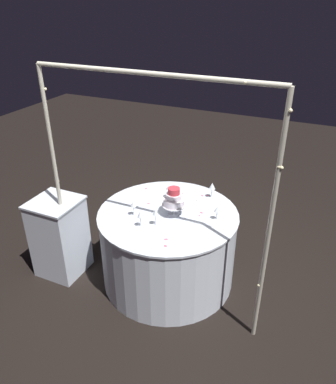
# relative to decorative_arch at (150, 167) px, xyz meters

# --- Properties ---
(ground_plane) EXTENTS (12.00, 12.00, 0.00)m
(ground_plane) POSITION_rel_decorative_arch_xyz_m (-0.00, -0.34, -1.40)
(ground_plane) COLOR black
(decorative_arch) EXTENTS (1.99, 0.06, 2.13)m
(decorative_arch) POSITION_rel_decorative_arch_xyz_m (0.00, 0.00, 0.00)
(decorative_arch) COLOR #B7B29E
(decorative_arch) RESTS_ON ground
(main_table) EXTENTS (1.33, 1.33, 0.78)m
(main_table) POSITION_rel_decorative_arch_xyz_m (-0.00, -0.34, -1.01)
(main_table) COLOR silver
(main_table) RESTS_ON ground
(side_table) EXTENTS (0.46, 0.46, 0.83)m
(side_table) POSITION_rel_decorative_arch_xyz_m (1.06, -0.01, -0.98)
(side_table) COLOR silver
(side_table) RESTS_ON ground
(tiered_cake) EXTENTS (0.22, 0.22, 0.28)m
(tiered_cake) POSITION_rel_decorative_arch_xyz_m (-0.06, -0.35, -0.45)
(tiered_cake) COLOR silver
(tiered_cake) RESTS_ON main_table
(wine_glass_0) EXTENTS (0.06, 0.06, 0.14)m
(wine_glass_0) POSITION_rel_decorative_arch_xyz_m (-0.45, -0.43, -0.51)
(wine_glass_0) COLOR silver
(wine_glass_0) RESTS_ON main_table
(wine_glass_1) EXTENTS (0.06, 0.06, 0.16)m
(wine_glass_1) POSITION_rel_decorative_arch_xyz_m (0.12, -0.03, -0.50)
(wine_glass_1) COLOR silver
(wine_glass_1) RESTS_ON main_table
(wine_glass_2) EXTENTS (0.06, 0.06, 0.15)m
(wine_glass_2) POSITION_rel_decorative_arch_xyz_m (0.11, -0.61, -0.50)
(wine_glass_2) COLOR silver
(wine_glass_2) RESTS_ON main_table
(wine_glass_3) EXTENTS (0.06, 0.06, 0.17)m
(wine_glass_3) POSITION_rel_decorative_arch_xyz_m (0.01, -0.11, -0.49)
(wine_glass_3) COLOR silver
(wine_glass_3) RESTS_ON main_table
(wine_glass_4) EXTENTS (0.06, 0.06, 0.15)m
(wine_glass_4) POSITION_rel_decorative_arch_xyz_m (0.27, -0.17, -0.50)
(wine_glass_4) COLOR silver
(wine_glass_4) RESTS_ON main_table
(wine_glass_5) EXTENTS (0.06, 0.06, 0.17)m
(wine_glass_5) POSITION_rel_decorative_arch_xyz_m (-0.28, -0.80, -0.49)
(wine_glass_5) COLOR silver
(wine_glass_5) RESTS_ON main_table
(cake_knife) EXTENTS (0.30, 0.03, 0.01)m
(cake_knife) POSITION_rel_decorative_arch_xyz_m (-0.05, -0.68, -0.61)
(cake_knife) COLOR silver
(cake_knife) RESTS_ON main_table
(rose_petal_0) EXTENTS (0.04, 0.04, 0.00)m
(rose_petal_0) POSITION_rel_decorative_arch_xyz_m (0.14, -0.82, -0.61)
(rose_petal_0) COLOR #EA6B84
(rose_petal_0) RESTS_ON main_table
(rose_petal_1) EXTENTS (0.05, 0.04, 0.00)m
(rose_petal_1) POSITION_rel_decorative_arch_xyz_m (-0.28, -0.48, -0.61)
(rose_petal_1) COLOR #EA6B84
(rose_petal_1) RESTS_ON main_table
(rose_petal_2) EXTENTS (0.05, 0.04, 0.00)m
(rose_petal_2) POSITION_rel_decorative_arch_xyz_m (-0.16, 0.05, -0.61)
(rose_petal_2) COLOR #EA6B84
(rose_petal_2) RESTS_ON main_table
(rose_petal_3) EXTENTS (0.05, 0.05, 0.00)m
(rose_petal_3) POSITION_rel_decorative_arch_xyz_m (-0.18, -0.80, -0.61)
(rose_petal_3) COLOR #EA6B84
(rose_petal_3) RESTS_ON main_table
(rose_petal_4) EXTENTS (0.03, 0.03, 0.00)m
(rose_petal_4) POSITION_rel_decorative_arch_xyz_m (-0.29, -0.42, -0.61)
(rose_petal_4) COLOR #EA6B84
(rose_petal_4) RESTS_ON main_table
(rose_petal_5) EXTENTS (0.03, 0.04, 0.00)m
(rose_petal_5) POSITION_rel_decorative_arch_xyz_m (0.41, -0.70, -0.61)
(rose_petal_5) COLOR #EA6B84
(rose_petal_5) RESTS_ON main_table
(rose_petal_6) EXTENTS (0.03, 0.03, 0.00)m
(rose_petal_6) POSITION_rel_decorative_arch_xyz_m (-0.23, -0.82, -0.61)
(rose_petal_6) COLOR #EA6B84
(rose_petal_6) RESTS_ON main_table
(rose_petal_7) EXTENTS (0.02, 0.03, 0.00)m
(rose_petal_7) POSITION_rel_decorative_arch_xyz_m (0.03, -0.75, -0.61)
(rose_petal_7) COLOR #EA6B84
(rose_petal_7) RESTS_ON main_table
(rose_petal_8) EXTENTS (0.04, 0.04, 0.00)m
(rose_petal_8) POSITION_rel_decorative_arch_xyz_m (0.25, -0.42, -0.61)
(rose_petal_8) COLOR #EA6B84
(rose_petal_8) RESTS_ON main_table
(rose_petal_9) EXTENTS (0.05, 0.04, 0.00)m
(rose_petal_9) POSITION_rel_decorative_arch_xyz_m (-0.19, 0.13, -0.61)
(rose_petal_9) COLOR #EA6B84
(rose_petal_9) RESTS_ON main_table
(rose_petal_10) EXTENTS (0.03, 0.04, 0.00)m
(rose_petal_10) POSITION_rel_decorative_arch_xyz_m (0.06, -0.50, -0.61)
(rose_petal_10) COLOR #EA6B84
(rose_petal_10) RESTS_ON main_table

